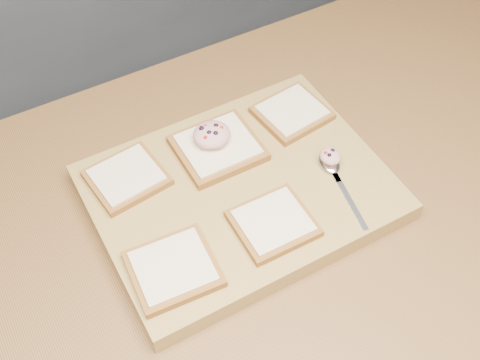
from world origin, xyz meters
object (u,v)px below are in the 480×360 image
at_px(bread_far_center, 218,147).
at_px(spoon, 332,168).
at_px(cutting_board, 240,192).
at_px(tuna_salad_dollop, 212,134).

height_order(bread_far_center, spoon, bread_far_center).
relative_size(cutting_board, tuna_salad_dollop, 7.35).
height_order(bread_far_center, tuna_salad_dollop, tuna_salad_dollop).
xyz_separation_m(cutting_board, tuna_salad_dollop, (-0.00, 0.09, 0.05)).
relative_size(cutting_board, bread_far_center, 3.45).
distance_m(bread_far_center, tuna_salad_dollop, 0.03).
bearing_deg(tuna_salad_dollop, bread_far_center, -63.27).
bearing_deg(bread_far_center, cutting_board, -92.54).
bearing_deg(cutting_board, bread_far_center, 87.46).
bearing_deg(bread_far_center, spoon, -41.56).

